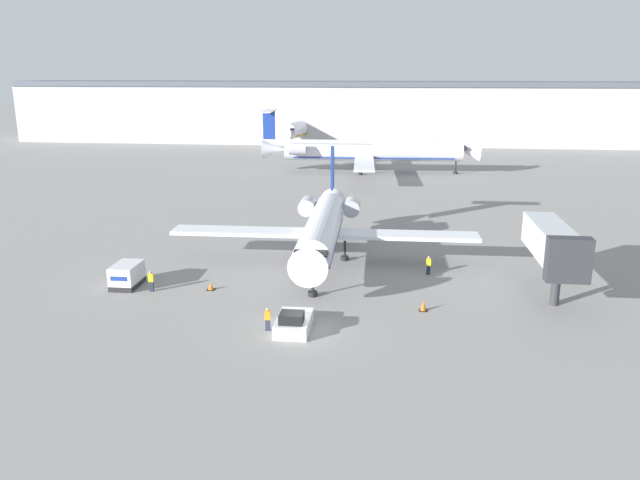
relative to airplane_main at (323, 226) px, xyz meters
name	(u,v)px	position (x,y,z in m)	size (l,w,h in m)	color
ground_plane	(300,333)	(0.24, -17.16, -3.54)	(600.00, 600.00, 0.00)	gray
terminal_building	(369,112)	(0.24, 102.84, 4.12)	(180.00, 16.80, 15.27)	#B2B2B7
airplane_main	(323,226)	(0.00, 0.00, 0.00)	(29.55, 25.54, 10.12)	silver
pushback_tug	(294,322)	(-0.31, -16.73, -2.94)	(2.37, 4.15, 1.65)	silver
luggage_cart	(127,275)	(-15.97, -9.08, -2.53)	(2.04, 3.29, 2.01)	#232326
worker_near_tug	(268,319)	(-2.13, -16.98, -2.63)	(0.40, 0.24, 1.74)	#232838
worker_by_wing	(429,265)	(9.93, -2.84, -2.63)	(0.40, 0.24, 1.73)	#232838
worker_on_apron	(151,281)	(-13.44, -10.06, -2.59)	(0.40, 0.25, 1.79)	#232838
traffic_cone_left	(211,287)	(-8.60, -9.10, -3.26)	(0.66, 0.66, 0.60)	black
traffic_cone_right	(423,306)	(9.08, -11.88, -3.13)	(0.62, 0.62, 0.84)	black
airplane_parked_far_left	(308,126)	(-15.12, 101.94, 0.66)	(38.52, 39.09, 11.30)	silver
airplane_parked_far_right	(368,150)	(2.02, 54.67, 0.52)	(38.82, 37.55, 11.03)	silver
jet_bridge	(553,244)	(19.47, -7.36, 0.91)	(3.20, 11.07, 6.19)	#2D2D33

